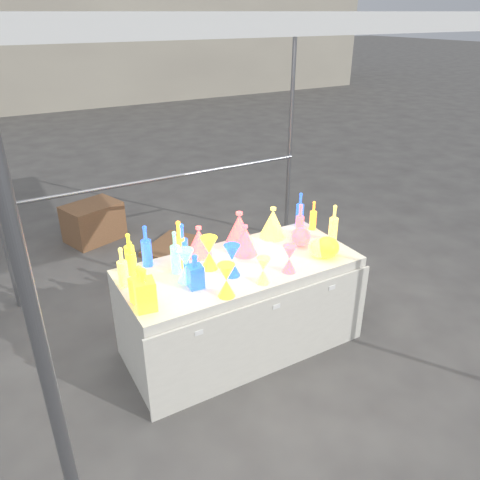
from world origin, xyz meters
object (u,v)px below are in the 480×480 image
globe_0 (327,249)px  lampshade_0 (199,241)px  hourglass_0 (226,280)px  decanter_0 (145,289)px  display_table (241,306)px  bottle_0 (129,251)px  cardboard_box_closed (93,222)px

globe_0 → lampshade_0: 0.98m
hourglass_0 → lampshade_0: size_ratio=0.97×
decanter_0 → hourglass_0: 0.53m
display_table → decanter_0: size_ratio=6.20×
lampshade_0 → display_table: bearing=-62.0°
bottle_0 → hourglass_0: 0.81m
bottle_0 → display_table: bearing=-26.2°
cardboard_box_closed → hourglass_0: (0.23, -2.90, 0.65)m
decanter_0 → globe_0: 1.45m
decanter_0 → hourglass_0: (0.52, -0.12, -0.03)m
display_table → lampshade_0: size_ratio=7.59×
globe_0 → cardboard_box_closed: bearing=112.4°
display_table → hourglass_0: hourglass_0 is taller
decanter_0 → lampshade_0: 0.78m
display_table → bottle_0: size_ratio=6.55×
bottle_0 → decanter_0: decanter_0 is taller
display_table → cardboard_box_closed: 2.63m
cardboard_box_closed → decanter_0: (-0.29, -2.78, 0.68)m
display_table → hourglass_0: 0.66m
hourglass_0 → cardboard_box_closed: bearing=94.5°
decanter_0 → hourglass_0: bearing=-4.4°
cardboard_box_closed → decanter_0: decanter_0 is taller
bottle_0 → decanter_0: size_ratio=0.95×
cardboard_box_closed → decanter_0: size_ratio=2.06×
display_table → lampshade_0: 0.61m
display_table → hourglass_0: bearing=-132.2°
cardboard_box_closed → bottle_0: (-0.20, -2.22, 0.67)m
cardboard_box_closed → hourglass_0: size_ratio=2.59×
bottle_0 → decanter_0: 0.57m
lampshade_0 → decanter_0: bearing=-148.0°
decanter_0 → globe_0: decanter_0 is taller
globe_0 → decanter_0: bearing=179.0°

